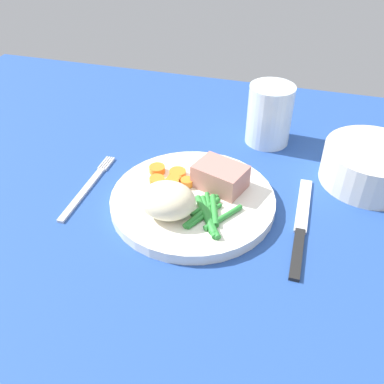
# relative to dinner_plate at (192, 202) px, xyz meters

# --- Properties ---
(dining_table) EXTENTS (1.20, 0.90, 0.02)m
(dining_table) POSITION_rel_dinner_plate_xyz_m (-0.04, 0.00, -0.02)
(dining_table) COLOR #234793
(dining_table) RESTS_ON ground
(dinner_plate) EXTENTS (0.24, 0.24, 0.02)m
(dinner_plate) POSITION_rel_dinner_plate_xyz_m (0.00, 0.00, 0.00)
(dinner_plate) COLOR white
(dinner_plate) RESTS_ON dining_table
(meat_portion) EXTENTS (0.08, 0.07, 0.04)m
(meat_portion) POSITION_rel_dinner_plate_xyz_m (0.03, 0.04, 0.03)
(meat_portion) COLOR #B2756B
(meat_portion) RESTS_ON dinner_plate
(mashed_potatoes) EXTENTS (0.08, 0.06, 0.05)m
(mashed_potatoes) POSITION_rel_dinner_plate_xyz_m (-0.02, -0.04, 0.03)
(mashed_potatoes) COLOR beige
(mashed_potatoes) RESTS_ON dinner_plate
(carrot_slices) EXTENTS (0.08, 0.05, 0.01)m
(carrot_slices) POSITION_rel_dinner_plate_xyz_m (-0.04, 0.03, 0.01)
(carrot_slices) COLOR orange
(carrot_slices) RESTS_ON dinner_plate
(green_beans) EXTENTS (0.07, 0.10, 0.01)m
(green_beans) POSITION_rel_dinner_plate_xyz_m (0.03, -0.03, 0.01)
(green_beans) COLOR #2D8C38
(green_beans) RESTS_ON dinner_plate
(fork) EXTENTS (0.01, 0.17, 0.00)m
(fork) POSITION_rel_dinner_plate_xyz_m (-0.16, -0.00, -0.01)
(fork) COLOR silver
(fork) RESTS_ON dining_table
(knife) EXTENTS (0.02, 0.21, 0.01)m
(knife) POSITION_rel_dinner_plate_xyz_m (0.15, -0.00, -0.01)
(knife) COLOR black
(knife) RESTS_ON dining_table
(water_glass) EXTENTS (0.08, 0.08, 0.10)m
(water_glass) POSITION_rel_dinner_plate_xyz_m (0.08, 0.21, 0.04)
(water_glass) COLOR silver
(water_glass) RESTS_ON dining_table
(salad_bowl) EXTENTS (0.15, 0.15, 0.06)m
(salad_bowl) POSITION_rel_dinner_plate_xyz_m (0.24, 0.13, 0.02)
(salad_bowl) COLOR silver
(salad_bowl) RESTS_ON dining_table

